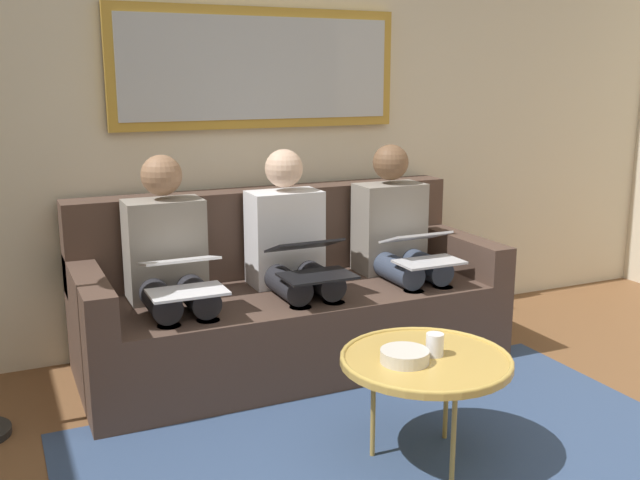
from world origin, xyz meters
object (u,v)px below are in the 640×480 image
(cup, at_px, (435,345))
(person_middle, at_px, (292,253))
(bowl, at_px, (405,356))
(person_left, at_px, (398,241))
(laptop_white, at_px, (183,274))
(coffee_table, at_px, (426,361))
(framed_mirror, at_px, (259,68))
(laptop_silver, at_px, (422,248))
(laptop_black, at_px, (310,259))
(couch, at_px, (288,304))
(person_right, at_px, (170,266))

(cup, distance_m, person_middle, 1.16)
(bowl, height_order, person_left, person_left)
(laptop_white, bearing_deg, coffee_table, 128.90)
(person_left, bearing_deg, coffee_table, 64.35)
(coffee_table, xyz_separation_m, cup, (-0.04, -0.01, 0.06))
(framed_mirror, height_order, person_left, framed_mirror)
(bowl, xyz_separation_m, person_left, (-0.65, -1.15, 0.15))
(framed_mirror, bearing_deg, bowl, 89.59)
(cup, bearing_deg, laptop_silver, -119.44)
(laptop_black, bearing_deg, coffee_table, 95.50)
(framed_mirror, distance_m, person_middle, 1.05)
(bowl, bearing_deg, framed_mirror, -90.41)
(couch, height_order, laptop_white, couch)
(person_left, distance_m, laptop_black, 0.68)
(laptop_white, bearing_deg, person_left, -169.12)
(laptop_silver, distance_m, person_middle, 0.68)
(person_left, height_order, person_right, same)
(person_middle, bearing_deg, coffee_table, 94.40)
(bowl, bearing_deg, person_right, -61.42)
(framed_mirror, distance_m, coffee_table, 1.96)
(cup, relative_size, laptop_white, 0.26)
(person_left, bearing_deg, laptop_white, 10.88)
(bowl, distance_m, person_right, 1.32)
(bowl, bearing_deg, person_middle, -90.58)
(framed_mirror, height_order, laptop_silver, framed_mirror)
(framed_mirror, bearing_deg, laptop_silver, 132.46)
(couch, bearing_deg, laptop_silver, 154.07)
(couch, bearing_deg, person_middle, 90.00)
(bowl, bearing_deg, laptop_white, -55.29)
(laptop_silver, distance_m, laptop_black, 0.64)
(person_left, relative_size, laptop_black, 2.93)
(couch, bearing_deg, framed_mirror, -90.00)
(coffee_table, xyz_separation_m, person_left, (-0.55, -1.15, 0.19))
(framed_mirror, relative_size, person_right, 1.44)
(person_left, xyz_separation_m, person_right, (1.28, 0.00, 0.00))
(laptop_silver, bearing_deg, framed_mirror, -47.54)
(coffee_table, height_order, laptop_white, laptop_white)
(framed_mirror, height_order, coffee_table, framed_mirror)
(person_middle, bearing_deg, laptop_black, 90.00)
(coffee_table, height_order, bowl, bowl)
(coffee_table, bearing_deg, framed_mirror, -86.85)
(couch, height_order, coffee_table, couch)
(person_left, distance_m, person_right, 1.28)
(person_right, distance_m, laptop_white, 0.25)
(couch, xyz_separation_m, cup, (-0.13, 1.21, 0.17))
(person_right, bearing_deg, cup, 124.05)
(person_middle, xyz_separation_m, person_right, (0.64, 0.00, 0.00))
(couch, height_order, bowl, couch)
(coffee_table, distance_m, bowl, 0.11)
(couch, relative_size, cup, 24.44)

